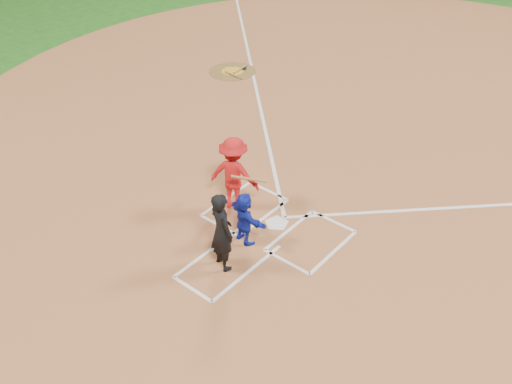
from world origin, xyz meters
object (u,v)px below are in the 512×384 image
Objects in this scene: home_plate at (277,223)px; catcher at (245,218)px; umpire at (222,231)px; batter_at_plate at (234,174)px; on_deck_circle at (233,71)px.

catcher is (-0.17, -0.95, 0.63)m from home_plate.
batter_at_plate is at bearing -37.79° from umpire.
home_plate is 0.35× the size of on_deck_circle.
umpire is 2.12m from batter_at_plate.
on_deck_circle is 10.34m from umpire.
home_plate is 1.53m from batter_at_plate.
on_deck_circle is 0.90× the size of batter_at_plate.
batter_at_plate is (-1.04, 0.83, 0.30)m from catcher.
batter_at_plate is at bearing -48.04° from on_deck_circle.
batter_at_plate reaches higher than catcher.
batter_at_plate is at bearing 5.47° from home_plate.
on_deck_circle is 9.53m from catcher.
home_plate is 0.47× the size of catcher.
home_plate is 0.32× the size of batter_at_plate.
batter_at_plate is (5.48, -6.09, 0.94)m from on_deck_circle.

